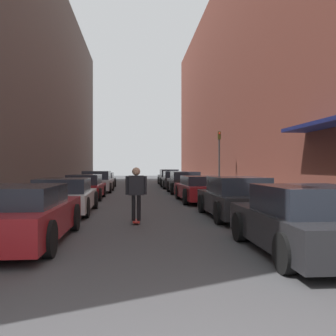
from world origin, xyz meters
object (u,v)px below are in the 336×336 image
parked_car_left_4 (103,180)px  parked_car_right_3 (184,183)px  parked_car_right_0 (308,221)px  parked_car_right_4 (175,180)px  traffic_light (219,155)px  parked_car_left_0 (19,215)px  parked_car_right_1 (236,198)px  parked_car_left_1 (64,196)px  parked_car_left_3 (97,182)px  parked_car_right_2 (201,189)px  skateboarder (136,189)px  parked_car_left_2 (85,187)px  parked_car_right_5 (169,177)px

parked_car_left_4 → parked_car_right_3: (5.62, -6.65, 0.07)m
parked_car_right_0 → parked_car_right_4: (-0.15, 22.15, 0.02)m
parked_car_left_4 → traffic_light: bearing=-49.5°
parked_car_left_0 → parked_car_right_1: size_ratio=1.07×
traffic_light → parked_car_left_0: bearing=-119.6°
parked_car_left_1 → parked_car_right_4: parked_car_right_4 is taller
parked_car_right_0 → parked_car_right_1: (0.03, 5.07, 0.01)m
parked_car_left_3 → parked_car_right_4: size_ratio=0.90×
parked_car_right_0 → parked_car_right_2: 10.68m
skateboarder → parked_car_left_3: bearing=100.3°
parked_car_left_3 → parked_car_left_4: parked_car_left_3 is taller
parked_car_left_0 → skateboarder: bearing=46.3°
parked_car_right_0 → parked_car_right_2: size_ratio=0.85×
parked_car_left_1 → parked_car_right_1: parked_car_right_1 is taller
skateboarder → traffic_light: size_ratio=0.46×
parked_car_right_1 → parked_car_left_3: bearing=113.7°
parked_car_left_1 → parked_car_right_1: 5.98m
parked_car_left_3 → parked_car_right_3: (5.56, -1.68, 0.01)m
parked_car_left_2 → parked_car_left_4: size_ratio=1.01×
parked_car_right_5 → skateboarder: skateboarder is taller
parked_car_right_5 → skateboarder: 23.97m
parked_car_left_2 → parked_car_right_4: (5.61, 9.54, 0.03)m
traffic_light → skateboarder: bearing=-115.1°
parked_car_right_2 → parked_car_right_5: bearing=90.0°
parked_car_right_0 → parked_car_right_1: parked_car_right_1 is taller
parked_car_right_4 → parked_car_right_5: 5.81m
parked_car_right_2 → parked_car_right_4: bearing=90.3°
parked_car_right_0 → parked_car_left_4: bearing=104.0°
parked_car_left_0 → parked_car_right_3: bearing=69.4°
parked_car_left_1 → parked_car_left_3: (0.01, 11.33, 0.05)m
parked_car_left_3 → parked_car_right_2: bearing=-52.9°
skateboarder → traffic_light: (4.80, 10.22, 1.32)m
parked_car_left_2 → parked_car_right_4: parked_car_right_4 is taller
parked_car_left_4 → traffic_light: (7.37, -8.65, 1.73)m
traffic_light → parked_car_left_2: bearing=-166.2°
parked_car_right_4 → parked_car_right_3: bearing=-89.9°
parked_car_left_1 → parked_car_right_3: parked_car_right_3 is taller
parked_car_right_3 → parked_car_right_5: parked_car_right_5 is taller
parked_car_left_0 → parked_car_right_1: (5.74, 3.53, 0.02)m
parked_car_right_1 → traffic_light: (1.58, 9.34, 1.68)m
parked_car_right_1 → traffic_light: size_ratio=1.22×
parked_car_right_1 → parked_car_right_4: bearing=90.6°
parked_car_right_0 → parked_car_right_5: bearing=90.2°
parked_car_left_4 → parked_car_left_3: bearing=-89.3°
parked_car_left_1 → traffic_light: (7.32, 7.66, 1.71)m
parked_car_left_4 → parked_car_right_4: (5.61, -0.92, 0.05)m
parked_car_left_1 → parked_car_right_3: size_ratio=1.09×
parked_car_right_0 → parked_car_right_2: (-0.09, 10.68, -0.01)m
parked_car_left_4 → parked_car_right_3: 8.71m
parked_car_right_0 → parked_car_right_2: parked_car_right_0 is taller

